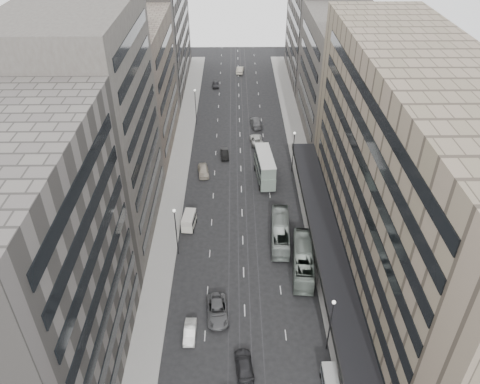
{
  "coord_description": "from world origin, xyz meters",
  "views": [
    {
      "loc": [
        -1.13,
        -40.25,
        47.57
      ],
      "look_at": [
        -0.38,
        19.04,
        6.3
      ],
      "focal_mm": 35.0,
      "sensor_mm": 36.0,
      "label": 1
    }
  ],
  "objects_px": {
    "bus_near": "(303,260)",
    "sedan_2": "(217,310)",
    "vw_microbus": "(330,381)",
    "bus_far": "(280,232)",
    "pedestrian": "(364,370)",
    "double_decker": "(265,167)",
    "sedan_1": "(190,332)",
    "panel_van": "(189,220)"
  },
  "relations": [
    {
      "from": "vw_microbus",
      "to": "sedan_2",
      "type": "bearing_deg",
      "value": 141.01
    },
    {
      "from": "panel_van",
      "to": "double_decker",
      "type": "bearing_deg",
      "value": 53.7
    },
    {
      "from": "bus_far",
      "to": "double_decker",
      "type": "xyz_separation_m",
      "value": [
        -1.48,
        16.93,
        1.25
      ]
    },
    {
      "from": "sedan_1",
      "to": "sedan_2",
      "type": "bearing_deg",
      "value": 44.93
    },
    {
      "from": "bus_near",
      "to": "double_decker",
      "type": "relative_size",
      "value": 1.2
    },
    {
      "from": "vw_microbus",
      "to": "bus_far",
      "type": "bearing_deg",
      "value": 98.08
    },
    {
      "from": "sedan_1",
      "to": "pedestrian",
      "type": "xyz_separation_m",
      "value": [
        20.05,
        -5.93,
        0.47
      ]
    },
    {
      "from": "double_decker",
      "to": "vw_microbus",
      "type": "distance_m",
      "value": 42.49
    },
    {
      "from": "double_decker",
      "to": "sedan_2",
      "type": "xyz_separation_m",
      "value": [
        -7.83,
        -31.74,
        -1.99
      ]
    },
    {
      "from": "panel_van",
      "to": "sedan_2",
      "type": "xyz_separation_m",
      "value": [
        4.98,
        -18.02,
        -0.55
      ]
    },
    {
      "from": "double_decker",
      "to": "panel_van",
      "type": "distance_m",
      "value": 18.83
    },
    {
      "from": "bus_far",
      "to": "sedan_1",
      "type": "distance_m",
      "value": 22.0
    },
    {
      "from": "vw_microbus",
      "to": "double_decker",
      "type": "bearing_deg",
      "value": 96.99
    },
    {
      "from": "bus_near",
      "to": "bus_far",
      "type": "xyz_separation_m",
      "value": [
        -2.72,
        6.38,
        -0.07
      ]
    },
    {
      "from": "bus_near",
      "to": "double_decker",
      "type": "height_order",
      "value": "double_decker"
    },
    {
      "from": "double_decker",
      "to": "sedan_2",
      "type": "height_order",
      "value": "double_decker"
    },
    {
      "from": "bus_near",
      "to": "pedestrian",
      "type": "relative_size",
      "value": 5.87
    },
    {
      "from": "bus_near",
      "to": "panel_van",
      "type": "xyz_separation_m",
      "value": [
        -17.02,
        9.59,
        -0.26
      ]
    },
    {
      "from": "vw_microbus",
      "to": "sedan_1",
      "type": "relative_size",
      "value": 0.94
    },
    {
      "from": "bus_near",
      "to": "sedan_2",
      "type": "height_order",
      "value": "bus_near"
    },
    {
      "from": "pedestrian",
      "to": "double_decker",
      "type": "bearing_deg",
      "value": -76.87
    },
    {
      "from": "double_decker",
      "to": "vw_microbus",
      "type": "relative_size",
      "value": 2.54
    },
    {
      "from": "bus_far",
      "to": "pedestrian",
      "type": "height_order",
      "value": "bus_far"
    },
    {
      "from": "sedan_2",
      "to": "pedestrian",
      "type": "xyz_separation_m",
      "value": [
        16.77,
        -9.14,
        0.33
      ]
    },
    {
      "from": "vw_microbus",
      "to": "pedestrian",
      "type": "height_order",
      "value": "pedestrian"
    },
    {
      "from": "bus_near",
      "to": "sedan_1",
      "type": "bearing_deg",
      "value": 43.23
    },
    {
      "from": "bus_near",
      "to": "sedan_2",
      "type": "bearing_deg",
      "value": 41.01
    },
    {
      "from": "panel_van",
      "to": "sedan_1",
      "type": "height_order",
      "value": "panel_van"
    },
    {
      "from": "sedan_1",
      "to": "sedan_2",
      "type": "xyz_separation_m",
      "value": [
        3.28,
        3.2,
        0.14
      ]
    },
    {
      "from": "bus_near",
      "to": "panel_van",
      "type": "height_order",
      "value": "bus_near"
    },
    {
      "from": "bus_near",
      "to": "pedestrian",
      "type": "distance_m",
      "value": 18.19
    },
    {
      "from": "vw_microbus",
      "to": "bus_near",
      "type": "bearing_deg",
      "value": 92.49
    },
    {
      "from": "sedan_1",
      "to": "pedestrian",
      "type": "distance_m",
      "value": 20.91
    },
    {
      "from": "bus_near",
      "to": "vw_microbus",
      "type": "bearing_deg",
      "value": 98.14
    },
    {
      "from": "double_decker",
      "to": "pedestrian",
      "type": "distance_m",
      "value": 41.87
    },
    {
      "from": "sedan_1",
      "to": "bus_near",
      "type": "bearing_deg",
      "value": 37.82
    },
    {
      "from": "bus_near",
      "to": "vw_microbus",
      "type": "distance_m",
      "value": 18.89
    },
    {
      "from": "vw_microbus",
      "to": "pedestrian",
      "type": "distance_m",
      "value": 4.24
    },
    {
      "from": "bus_near",
      "to": "pedestrian",
      "type": "xyz_separation_m",
      "value": [
        4.73,
        -17.56,
        -0.48
      ]
    },
    {
      "from": "bus_far",
      "to": "vw_microbus",
      "type": "distance_m",
      "value": 25.49
    },
    {
      "from": "sedan_2",
      "to": "bus_far",
      "type": "bearing_deg",
      "value": 52.59
    },
    {
      "from": "vw_microbus",
      "to": "sedan_1",
      "type": "height_order",
      "value": "vw_microbus"
    }
  ]
}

